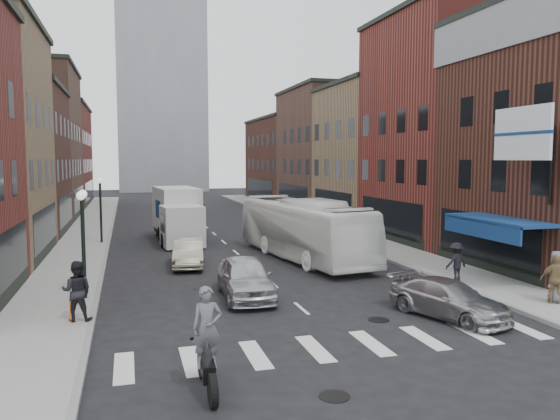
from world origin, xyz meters
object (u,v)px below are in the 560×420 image
object	(u,v)px
billboard_sign	(524,135)
ped_left_solo	(77,291)
sedan_left_far	(188,253)
curb_car	(449,299)
streetlamp_near	(83,223)
ped_right_c	(557,277)
bike_rack	(72,307)
streetlamp_far	(100,197)
ped_right_b	(556,279)
sedan_left_near	(245,277)
transit_bus	(303,229)
motorcycle_rider	(207,343)
box_truck	(178,215)
parked_bicycle	(81,290)
ped_right_a	(456,262)

from	to	relation	value
billboard_sign	ped_left_solo	xyz separation A→B (m)	(-16.01, 0.58, -5.03)
sedan_left_far	ped_left_solo	size ratio (longest dim) A/B	2.13
billboard_sign	sedan_left_far	distance (m)	15.77
sedan_left_far	curb_car	xyz separation A→B (m)	(7.38, -11.04, -0.05)
streetlamp_near	ped_right_c	world-z (taller)	streetlamp_near
bike_rack	ped_left_solo	world-z (taller)	ped_left_solo
streetlamp_far	ped_right_b	size ratio (longest dim) A/B	2.37
sedan_left_near	ped_left_solo	distance (m)	6.16
bike_rack	transit_bus	distance (m)	13.85
streetlamp_far	motorcycle_rider	bearing A→B (deg)	-82.03
curb_car	ped_right_c	bearing A→B (deg)	-17.16
sedan_left_near	ped_left_solo	bearing A→B (deg)	-159.04
box_truck	ped_right_c	distance (m)	22.49
motorcycle_rider	parked_bicycle	size ratio (longest dim) A/B	1.57
streetlamp_near	parked_bicycle	size ratio (longest dim) A/B	2.65
motorcycle_rider	streetlamp_near	bearing A→B (deg)	112.80
transit_bus	ped_left_solo	bearing A→B (deg)	-147.02
sedan_left_far	ped_left_solo	distance (m)	9.67
billboard_sign	bike_rack	size ratio (longest dim) A/B	4.62
box_truck	parked_bicycle	size ratio (longest dim) A/B	5.13
motorcycle_rider	ped_right_c	bearing A→B (deg)	19.73
ped_right_b	sedan_left_near	bearing A→B (deg)	6.10
ped_right_a	billboard_sign	bearing A→B (deg)	106.72
transit_bus	ped_right_c	distance (m)	12.71
sedan_left_far	curb_car	world-z (taller)	sedan_left_far
motorcycle_rider	ped_right_c	distance (m)	13.60
billboard_sign	transit_bus	distance (m)	12.00
bike_rack	ped_right_c	xyz separation A→B (m)	(16.46, -2.46, 0.52)
motorcycle_rider	parked_bicycle	distance (m)	9.29
sedan_left_far	parked_bicycle	size ratio (longest dim) A/B	2.63
sedan_left_near	bike_rack	bearing A→B (deg)	-161.45
sedan_left_far	streetlamp_near	bearing A→B (deg)	-121.25
sedan_left_near	parked_bicycle	xyz separation A→B (m)	(-5.92, 0.62, -0.22)
streetlamp_far	streetlamp_near	bearing A→B (deg)	-90.00
ped_right_c	streetlamp_far	bearing A→B (deg)	-79.39
parked_bicycle	ped_right_a	world-z (taller)	ped_right_a
streetlamp_far	sedan_left_near	xyz separation A→B (m)	(5.82, -15.00, -2.13)
ped_right_a	ped_right_c	distance (m)	4.23
motorcycle_rider	curb_car	size ratio (longest dim) A/B	0.57
bike_rack	ped_right_b	world-z (taller)	ped_right_b
parked_bicycle	ped_left_solo	xyz separation A→B (m)	(0.08, -2.54, 0.55)
billboard_sign	parked_bicycle	bearing A→B (deg)	169.03
billboard_sign	parked_bicycle	xyz separation A→B (m)	(-16.09, 3.12, -5.58)
ped_right_b	ped_right_a	bearing A→B (deg)	-43.89
streetlamp_far	transit_bus	distance (m)	13.13
streetlamp_near	sedan_left_near	size ratio (longest dim) A/B	0.90
ped_right_b	sedan_left_far	bearing A→B (deg)	-14.33
ped_right_b	ped_right_c	bearing A→B (deg)	-112.62
transit_bus	ped_left_solo	xyz separation A→B (m)	(-10.45, -9.04, -0.49)
billboard_sign	sedan_left_far	size ratio (longest dim) A/B	0.91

